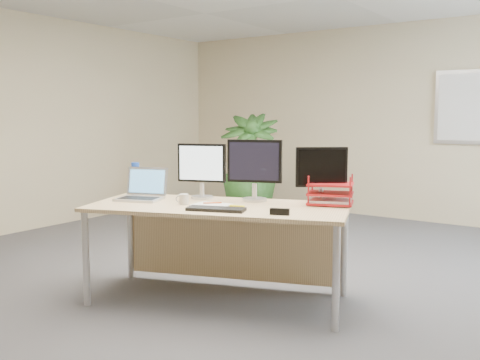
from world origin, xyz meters
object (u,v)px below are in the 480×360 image
Objects in this scene: desk at (222,223)px; laptop at (142,192)px; monitor_left at (202,167)px; floor_plant at (249,170)px; monitor_right at (255,166)px.

laptop is (-0.66, -0.22, 0.22)m from desk.
desk is 0.51m from monitor_left.
floor_plant is 2.65m from laptop.
monitor_right is at bearing 56.40° from desk.
desk is 2.70m from floor_plant.
monitor_left is at bearing -162.05° from monitor_right.
monitor_right is (0.43, 0.14, 0.02)m from monitor_left.
floor_plant is at bearing 114.76° from monitor_left.
monitor_right is 1.13× the size of laptop.
floor_plant reaches higher than desk.
desk is at bearing -17.97° from monitor_left.
floor_plant reaches higher than laptop.
monitor_right is at bearing 17.95° from monitor_left.
floor_plant is at bearing 104.48° from laptop.
monitor_right reaches higher than monitor_left.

